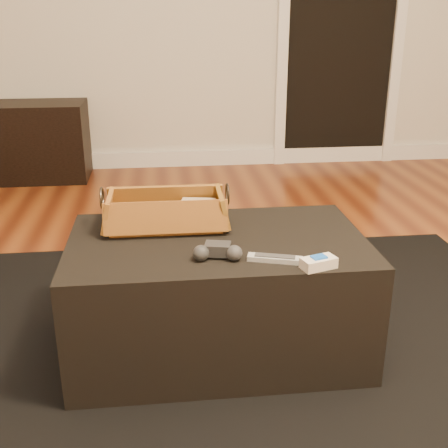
{
  "coord_description": "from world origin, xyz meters",
  "views": [
    {
      "loc": [
        -0.09,
        -1.6,
        1.15
      ],
      "look_at": [
        0.11,
        0.11,
        0.49
      ],
      "focal_mm": 45.0,
      "sensor_mm": 36.0,
      "label": 1
    }
  ],
  "objects": [
    {
      "name": "cloth_bundle",
      "position": [
        0.03,
        0.3,
        0.48
      ],
      "size": [
        0.13,
        0.1,
        0.07
      ],
      "primitive_type": "cube",
      "rotation": [
        0.0,
        0.0,
        -0.19
      ],
      "color": "tan",
      "rests_on": "wicker_basket"
    },
    {
      "name": "door_jamb_right",
      "position": [
        1.75,
        2.72,
        1.02
      ],
      "size": [
        0.08,
        0.05,
        2.05
      ],
      "primitive_type": "cube",
      "color": "white",
      "rests_on": "floor"
    },
    {
      "name": "doorway_opening",
      "position": [
        1.3,
        2.73,
        1.02
      ],
      "size": [
        0.82,
        0.02,
        2.0
      ],
      "primitive_type": "cube",
      "color": "black",
      "rests_on": "floor"
    },
    {
      "name": "silver_remote",
      "position": [
        0.24,
        -0.07,
        0.44
      ],
      "size": [
        0.17,
        0.09,
        0.02
      ],
      "color": "#B1B4BA",
      "rests_on": "ottoman"
    },
    {
      "name": "game_controller",
      "position": [
        0.07,
        -0.03,
        0.46
      ],
      "size": [
        0.16,
        0.1,
        0.05
      ],
      "color": "black",
      "rests_on": "ottoman"
    },
    {
      "name": "ottoman",
      "position": [
        0.09,
        0.13,
        0.22
      ],
      "size": [
        1.0,
        0.6,
        0.42
      ],
      "primitive_type": "cube",
      "color": "black",
      "rests_on": "area_rug"
    },
    {
      "name": "tv_remote",
      "position": [
        -0.1,
        0.25,
        0.46
      ],
      "size": [
        0.23,
        0.07,
        0.02
      ],
      "primitive_type": "cube",
      "rotation": [
        0.0,
        0.0,
        0.09
      ],
      "color": "black",
      "rests_on": "wicker_basket"
    },
    {
      "name": "area_rug",
      "position": [
        0.09,
        0.08,
        0.01
      ],
      "size": [
        2.6,
        2.0,
        0.01
      ],
      "primitive_type": "cube",
      "color": "black",
      "rests_on": "floor"
    },
    {
      "name": "door_jamb_left",
      "position": [
        0.85,
        2.72,
        1.02
      ],
      "size": [
        0.08,
        0.05,
        2.05
      ],
      "primitive_type": "cube",
      "color": "white",
      "rests_on": "floor"
    },
    {
      "name": "wicker_basket",
      "position": [
        -0.08,
        0.27,
        0.48
      ],
      "size": [
        0.44,
        0.24,
        0.15
      ],
      "color": "#B26D28",
      "rests_on": "ottoman"
    },
    {
      "name": "baseboard",
      "position": [
        0.0,
        2.73,
        0.06
      ],
      "size": [
        5.0,
        0.04,
        0.12
      ],
      "primitive_type": "cube",
      "color": "white",
      "rests_on": "floor"
    },
    {
      "name": "floor",
      "position": [
        0.0,
        0.0,
        -0.01
      ],
      "size": [
        5.0,
        5.5,
        0.01
      ],
      "primitive_type": "cube",
      "color": "brown",
      "rests_on": "ground"
    },
    {
      "name": "cream_gadget",
      "position": [
        0.36,
        -0.13,
        0.45
      ],
      "size": [
        0.12,
        0.08,
        0.04
      ],
      "color": "silver",
      "rests_on": "ottoman"
    }
  ]
}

